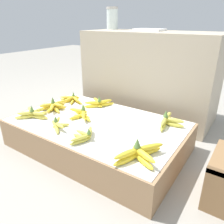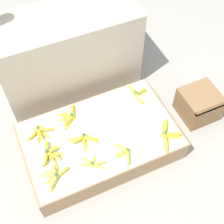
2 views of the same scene
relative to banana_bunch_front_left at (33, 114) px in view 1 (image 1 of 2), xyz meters
The scene contains 14 objects.
ground_plane 0.52m from the banana_bunch_front_left, 25.26° to the left, with size 10.00×10.00×0.00m, color gray.
display_platform 0.48m from the banana_bunch_front_left, 25.26° to the left, with size 1.18×0.73×0.20m.
back_vendor_table 1.05m from the banana_bunch_front_left, 64.45° to the left, with size 1.17×0.50×0.76m.
banana_bunch_front_left is the anchor object (origin of this frame).
banana_bunch_front_midleft 0.27m from the banana_bunch_front_left, ahead, with size 0.19×0.16×0.09m.
banana_bunch_front_midright 0.51m from the banana_bunch_front_left, ahead, with size 0.13×0.22×0.08m.
banana_bunch_front_right 0.87m from the banana_bunch_front_left, ahead, with size 0.19×0.28×0.11m.
banana_bunch_middle_left 0.18m from the banana_bunch_front_left, 84.33° to the left, with size 0.19×0.21×0.10m.
banana_bunch_middle_midleft 0.34m from the banana_bunch_front_left, 33.58° to the left, with size 0.24×0.17×0.10m.
banana_bunch_back_left 0.39m from the banana_bunch_front_left, 89.16° to the left, with size 0.25×0.18×0.08m.
banana_bunch_back_midleft 0.50m from the banana_bunch_front_left, 59.15° to the left, with size 0.18×0.21×0.09m.
banana_bunch_back_right 0.94m from the banana_bunch_front_left, 26.01° to the left, with size 0.15×0.25×0.10m.
glass_jar 1.24m from the banana_bunch_front_left, 92.08° to the left, with size 0.12×0.12×0.20m.
foam_tray_white 1.20m from the banana_bunch_front_left, 68.05° to the left, with size 0.25×0.18×0.02m.
Camera 1 is at (0.85, -1.06, 0.85)m, focal length 35.00 mm.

